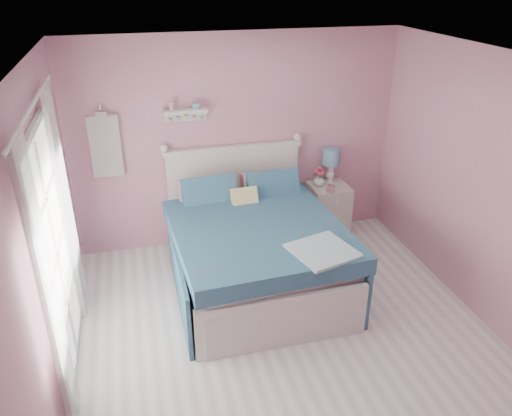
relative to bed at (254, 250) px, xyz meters
name	(u,v)px	position (x,y,z in m)	size (l,w,h in m)	color
floor	(292,348)	(0.07, -1.15, -0.42)	(4.50, 4.50, 0.00)	beige
room_shell	(298,196)	(0.07, -1.15, 1.16)	(4.50, 4.50, 4.50)	#C27B8E
bed	(254,250)	(0.00, 0.00, 0.00)	(1.83, 2.25, 1.28)	silver
nightstand	(328,210)	(1.21, 0.85, -0.07)	(0.49, 0.48, 0.70)	silver
table_lamp	(331,159)	(1.26, 0.96, 0.60)	(0.23, 0.23, 0.45)	white
vase	(319,180)	(1.08, 0.88, 0.36)	(0.15, 0.15, 0.16)	silver
teacup	(331,189)	(1.16, 0.68, 0.32)	(0.10, 0.10, 0.08)	pink
roses	(319,172)	(1.07, 0.88, 0.48)	(0.14, 0.11, 0.12)	#CD4669
wall_shelf	(185,112)	(-0.55, 1.04, 1.31)	(0.50, 0.15, 0.25)	silver
hanging_dress	(105,147)	(-1.48, 1.03, 0.98)	(0.34, 0.03, 0.72)	white
french_door	(55,257)	(-1.90, -0.75, 0.65)	(0.04, 1.32, 2.16)	silver
curtain_near	(50,297)	(-1.84, -1.49, 0.76)	(0.04, 0.40, 2.32)	white
curtain_far	(67,207)	(-1.84, 0.00, 0.76)	(0.04, 0.40, 2.32)	white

